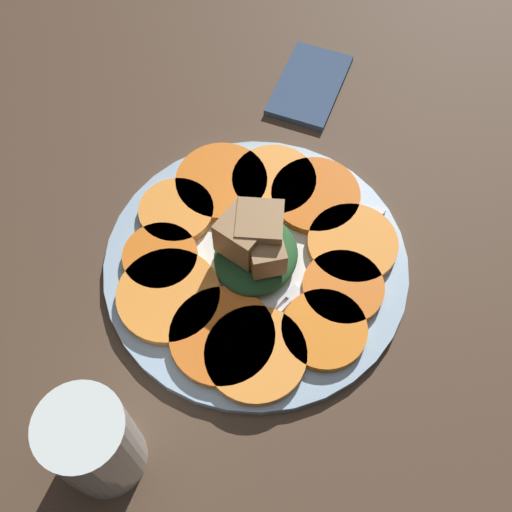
% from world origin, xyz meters
% --- Properties ---
extents(table_slab, '(1.20, 1.20, 0.02)m').
position_xyz_m(table_slab, '(0.00, 0.00, 0.01)').
color(table_slab, '#4C3828').
rests_on(table_slab, ground).
extents(plate, '(0.31, 0.31, 0.01)m').
position_xyz_m(plate, '(0.00, 0.00, 0.03)').
color(plate, '#99B7D1').
rests_on(plate, table_slab).
extents(carrot_slice_0, '(0.08, 0.08, 0.01)m').
position_xyz_m(carrot_slice_0, '(-0.00, -0.09, 0.04)').
color(carrot_slice_0, orange).
rests_on(carrot_slice_0, plate).
extents(carrot_slice_1, '(0.09, 0.09, 0.01)m').
position_xyz_m(carrot_slice_1, '(0.05, -0.08, 0.04)').
color(carrot_slice_1, orange).
rests_on(carrot_slice_1, plate).
extents(carrot_slice_2, '(0.09, 0.09, 0.01)m').
position_xyz_m(carrot_slice_2, '(0.09, -0.03, 0.04)').
color(carrot_slice_2, orange).
rests_on(carrot_slice_2, plate).
extents(carrot_slice_3, '(0.09, 0.09, 0.01)m').
position_xyz_m(carrot_slice_3, '(0.10, 0.02, 0.04)').
color(carrot_slice_3, orange).
rests_on(carrot_slice_3, plate).
extents(carrot_slice_4, '(0.10, 0.10, 0.01)m').
position_xyz_m(carrot_slice_4, '(0.07, 0.07, 0.04)').
color(carrot_slice_4, orange).
rests_on(carrot_slice_4, plate).
extents(carrot_slice_5, '(0.08, 0.08, 0.01)m').
position_xyz_m(carrot_slice_5, '(0.02, 0.10, 0.04)').
color(carrot_slice_5, orange).
rests_on(carrot_slice_5, plate).
extents(carrot_slice_6, '(0.07, 0.07, 0.01)m').
position_xyz_m(carrot_slice_6, '(-0.03, 0.09, 0.04)').
color(carrot_slice_6, orange).
rests_on(carrot_slice_6, plate).
extents(carrot_slice_7, '(0.10, 0.10, 0.01)m').
position_xyz_m(carrot_slice_7, '(-0.07, 0.06, 0.04)').
color(carrot_slice_7, orange).
rests_on(carrot_slice_7, plate).
extents(carrot_slice_8, '(0.10, 0.10, 0.01)m').
position_xyz_m(carrot_slice_8, '(-0.09, 0.00, 0.04)').
color(carrot_slice_8, orange).
rests_on(carrot_slice_8, plate).
extents(carrot_slice_9, '(0.09, 0.09, 0.01)m').
position_xyz_m(carrot_slice_9, '(-0.09, -0.04, 0.04)').
color(carrot_slice_9, orange).
rests_on(carrot_slice_9, plate).
extents(carrot_slice_10, '(0.08, 0.08, 0.01)m').
position_xyz_m(carrot_slice_10, '(-0.05, -0.09, 0.04)').
color(carrot_slice_10, orange).
rests_on(carrot_slice_10, plate).
extents(center_pile, '(0.09, 0.08, 0.07)m').
position_xyz_m(center_pile, '(0.00, 0.00, 0.06)').
color(center_pile, '#235128').
rests_on(center_pile, plate).
extents(fork, '(0.19, 0.08, 0.00)m').
position_xyz_m(fork, '(0.01, -0.06, 0.03)').
color(fork, silver).
rests_on(fork, plate).
extents(water_glass, '(0.07, 0.07, 0.11)m').
position_xyz_m(water_glass, '(-0.22, 0.05, 0.08)').
color(water_glass, silver).
rests_on(water_glass, table_slab).
extents(napkin, '(0.12, 0.07, 0.01)m').
position_xyz_m(napkin, '(0.25, 0.03, 0.02)').
color(napkin, '#334766').
rests_on(napkin, table_slab).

